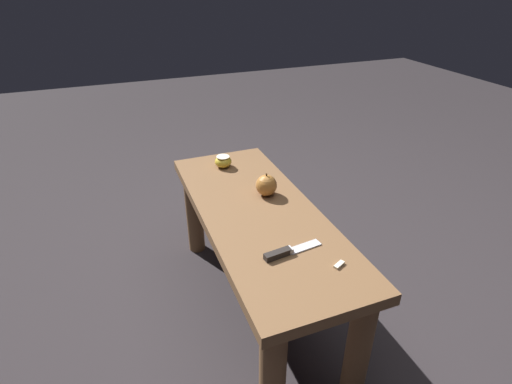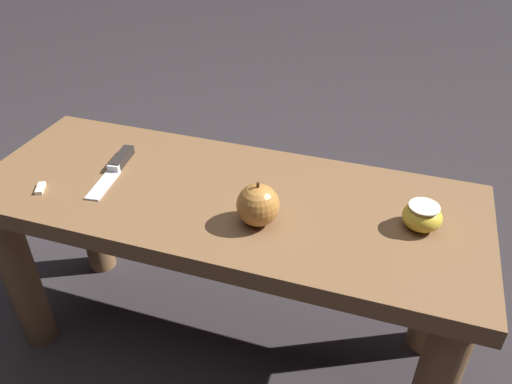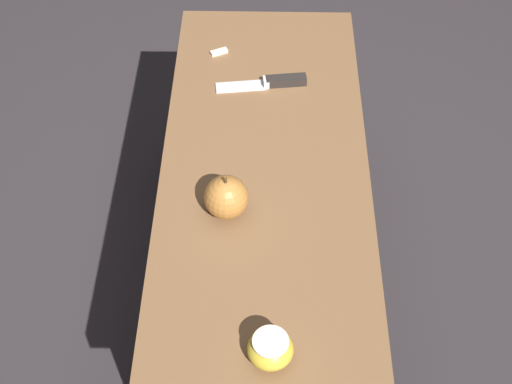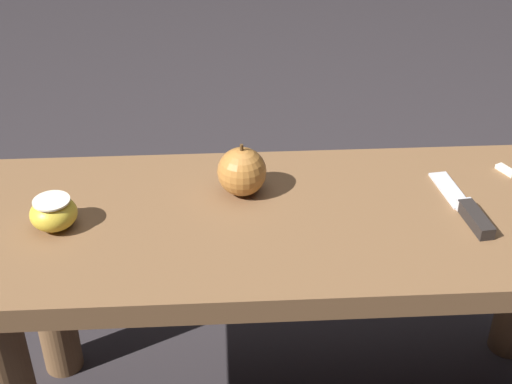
{
  "view_description": "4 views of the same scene",
  "coord_description": "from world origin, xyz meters",
  "px_view_note": "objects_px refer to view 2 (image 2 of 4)",
  "views": [
    {
      "loc": [
        -1.14,
        0.45,
        1.24
      ],
      "look_at": [
        0.08,
        -0.02,
        0.5
      ],
      "focal_mm": 28.0,
      "sensor_mm": 36.0,
      "label": 1
    },
    {
      "loc": [
        0.33,
        -0.78,
        1.06
      ],
      "look_at": [
        0.08,
        -0.02,
        0.5
      ],
      "focal_mm": 35.0,
      "sensor_mm": 36.0,
      "label": 2
    },
    {
      "loc": [
        0.93,
        -0.0,
        1.49
      ],
      "look_at": [
        0.08,
        -0.02,
        0.5
      ],
      "focal_mm": 50.0,
      "sensor_mm": 36.0,
      "label": 3
    },
    {
      "loc": [
        0.13,
        0.94,
        1.12
      ],
      "look_at": [
        0.08,
        -0.02,
        0.5
      ],
      "focal_mm": 50.0,
      "sensor_mm": 36.0,
      "label": 4
    }
  ],
  "objects_px": {
    "knife": "(117,165)",
    "apple_whole": "(258,205)",
    "apple_cut": "(422,216)",
    "wooden_bench": "(225,233)"
  },
  "relations": [
    {
      "from": "knife",
      "to": "apple_cut",
      "type": "height_order",
      "value": "apple_cut"
    },
    {
      "from": "wooden_bench",
      "to": "apple_whole",
      "type": "xyz_separation_m",
      "value": [
        0.1,
        -0.07,
        0.15
      ]
    },
    {
      "from": "apple_whole",
      "to": "apple_cut",
      "type": "bearing_deg",
      "value": 15.46
    },
    {
      "from": "knife",
      "to": "apple_whole",
      "type": "distance_m",
      "value": 0.37
    },
    {
      "from": "wooden_bench",
      "to": "knife",
      "type": "height_order",
      "value": "knife"
    },
    {
      "from": "knife",
      "to": "apple_whole",
      "type": "bearing_deg",
      "value": 69.39
    },
    {
      "from": "knife",
      "to": "apple_whole",
      "type": "relative_size",
      "value": 2.16
    },
    {
      "from": "apple_cut",
      "to": "wooden_bench",
      "type": "bearing_deg",
      "value": -178.18
    },
    {
      "from": "wooden_bench",
      "to": "knife",
      "type": "relative_size",
      "value": 5.34
    },
    {
      "from": "apple_whole",
      "to": "apple_cut",
      "type": "relative_size",
      "value": 1.26
    }
  ]
}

